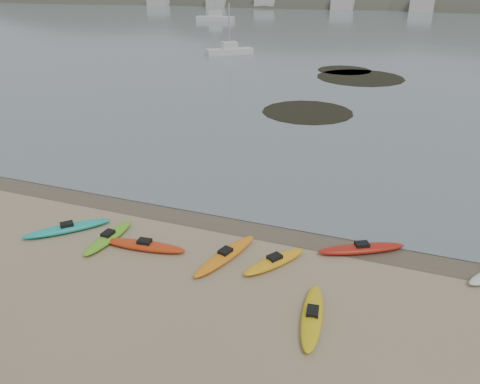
% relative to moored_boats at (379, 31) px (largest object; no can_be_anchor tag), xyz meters
% --- Properties ---
extents(ground, '(600.00, 600.00, 0.00)m').
position_rel_moored_boats_xyz_m(ground, '(1.42, -80.13, -0.56)').
color(ground, tan).
rests_on(ground, ground).
extents(wet_sand, '(60.00, 60.00, 0.00)m').
position_rel_moored_boats_xyz_m(wet_sand, '(1.42, -80.43, -0.55)').
color(wet_sand, brown).
rests_on(wet_sand, ground).
extents(kayaks, '(20.77, 8.10, 0.34)m').
position_rel_moored_boats_xyz_m(kayaks, '(2.46, -83.29, -0.39)').
color(kayaks, white).
rests_on(kayaks, ground).
extents(kelp_mats, '(10.95, 27.10, 0.04)m').
position_rel_moored_boats_xyz_m(kelp_mats, '(1.07, -48.01, -0.53)').
color(kelp_mats, black).
rests_on(kelp_mats, water).
extents(moored_boats, '(100.77, 67.40, 1.30)m').
position_rel_moored_boats_xyz_m(moored_boats, '(0.00, 0.00, 0.00)').
color(moored_boats, silver).
rests_on(moored_boats, ground).
extents(far_town, '(199.00, 5.00, 4.00)m').
position_rel_moored_boats_xyz_m(far_town, '(7.42, 64.87, 1.44)').
color(far_town, beige).
rests_on(far_town, ground).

